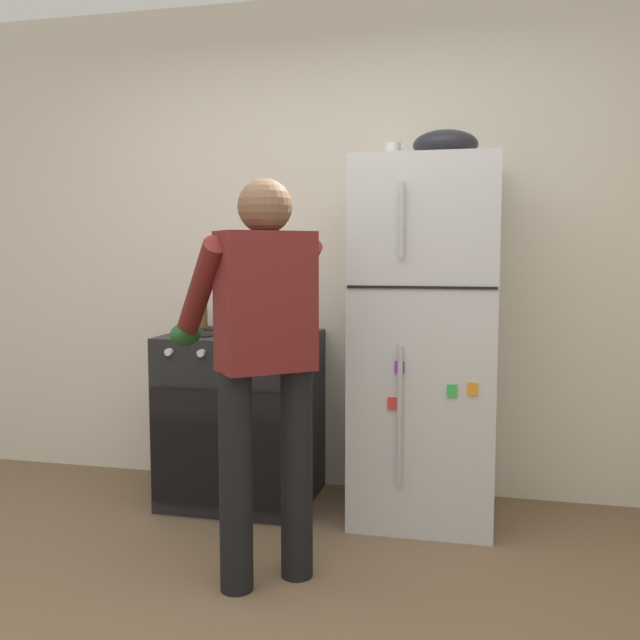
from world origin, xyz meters
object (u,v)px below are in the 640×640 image
Objects in this scene: stove_range at (242,418)px; coffee_mug at (393,153)px; mixing_bowl at (445,145)px; refrigerator at (426,341)px; red_pot at (268,322)px; person_cook at (262,345)px; pepper_mill at (203,313)px.

stove_range is 8.04× the size of coffee_mug.
mixing_bowl reaches higher than stove_range.
refrigerator is 15.76× the size of coffee_mug.
red_pot reaches higher than stove_range.
person_cook reaches higher than red_pot.
pepper_mill is at bearing 144.96° from stove_range.
mixing_bowl reaches higher than person_cook.
red_pot is at bearing -13.92° from stove_range.
stove_range is 0.54m from red_pot.
refrigerator reaches higher than pepper_mill.
refrigerator is at bearing 56.54° from person_cook.
person_cook is 1.31m from coffee_mug.
refrigerator is at bearing -15.83° from coffee_mug.
red_pot is at bearing -176.76° from mixing_bowl.
stove_range is at bearing -179.43° from mixing_bowl.
red_pot is 2.94× the size of coffee_mug.
stove_range is at bearing 166.08° from red_pot.
refrigerator is 5.68× the size of mixing_bowl.
coffee_mug is (0.39, 0.92, 0.86)m from person_cook.
refrigerator is 1.04m from person_cook.
red_pot is at bearing -28.52° from pepper_mill.
person_cook is 14.28× the size of coffee_mug.
coffee_mug is 0.26m from mixing_bowl.
stove_range is at bearing -175.61° from coffee_mug.
pepper_mill is 0.52× the size of mixing_bowl.
coffee_mug is 0.69× the size of pepper_mill.
pepper_mill is at bearing 122.95° from person_cook.
mixing_bowl is (1.34, -0.20, 0.85)m from pepper_mill.
red_pot is 0.52m from pepper_mill.
refrigerator is 0.81m from red_pot.
stove_range is at bearing -179.40° from refrigerator.
mixing_bowl is at bearing -10.99° from coffee_mug.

